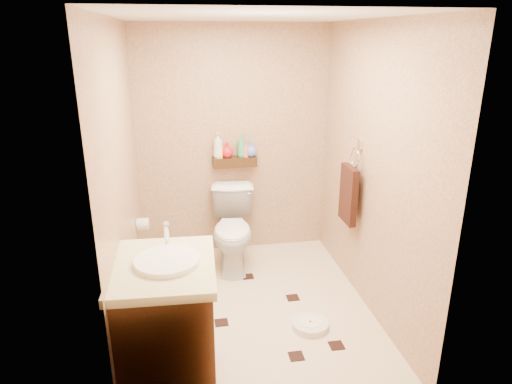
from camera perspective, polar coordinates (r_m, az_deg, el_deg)
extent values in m
plane|color=beige|center=(4.14, -0.35, -14.32)|extent=(2.50, 2.50, 0.00)
cube|color=tan|center=(4.81, -2.83, 6.11)|extent=(2.00, 0.04, 2.40)
cube|color=tan|center=(2.48, 4.38, -6.76)|extent=(2.00, 0.04, 2.40)
cube|color=tan|center=(3.60, -16.29, 0.88)|extent=(0.04, 2.50, 2.40)
cube|color=tan|center=(3.90, 14.27, 2.44)|extent=(0.04, 2.50, 2.40)
cube|color=silver|center=(3.46, -0.43, 21.10)|extent=(2.00, 2.50, 0.02)
cube|color=#3A220F|center=(4.78, -2.68, 3.80)|extent=(0.46, 0.14, 0.10)
cube|color=black|center=(3.97, -4.34, -15.96)|extent=(0.11, 0.11, 0.01)
cube|color=black|center=(4.29, 4.62, -13.03)|extent=(0.11, 0.11, 0.01)
cube|color=black|center=(3.63, 5.06, -19.76)|extent=(0.11, 0.11, 0.01)
cube|color=black|center=(4.57, -8.31, -11.02)|extent=(0.11, 0.11, 0.01)
cube|color=black|center=(3.77, 10.03, -18.37)|extent=(0.11, 0.11, 0.01)
cube|color=black|center=(4.61, -1.02, -10.52)|extent=(0.11, 0.11, 0.01)
imported|color=white|center=(4.66, -2.87, -4.72)|extent=(0.53, 0.83, 0.80)
cube|color=brown|center=(3.17, -10.89, -16.71)|extent=(0.62, 0.75, 0.88)
cube|color=beige|center=(2.93, -11.46, -9.24)|extent=(0.67, 0.79, 0.06)
cylinder|color=white|center=(2.91, -11.06, -8.64)|extent=(0.41, 0.41, 0.06)
cylinder|color=silver|center=(3.10, -11.09, -5.33)|extent=(0.03, 0.03, 0.14)
cylinder|color=silver|center=(3.91, 6.79, -16.15)|extent=(0.38, 0.38, 0.05)
cylinder|color=white|center=(3.90, 6.80, -15.80)|extent=(0.18, 0.18, 0.01)
cylinder|color=#175C5C|center=(5.00, -10.95, -7.68)|extent=(0.10, 0.10, 0.11)
cylinder|color=silver|center=(4.92, -11.09, -5.58)|extent=(0.02, 0.02, 0.31)
sphere|color=silver|center=(4.86, -11.20, -4.01)|extent=(0.07, 0.07, 0.07)
cube|color=silver|center=(4.07, 12.89, 5.86)|extent=(0.03, 0.06, 0.08)
torus|color=silver|center=(4.09, 12.31, 4.21)|extent=(0.02, 0.19, 0.19)
cube|color=black|center=(4.17, 11.48, -0.32)|extent=(0.06, 0.30, 0.52)
cylinder|color=silver|center=(4.41, -13.96, -3.90)|extent=(0.11, 0.11, 0.11)
cylinder|color=silver|center=(4.39, -14.54, -3.20)|extent=(0.04, 0.02, 0.02)
imported|color=silver|center=(4.72, -4.77, 5.83)|extent=(0.13, 0.13, 0.26)
imported|color=yellow|center=(4.73, -4.56, 5.19)|extent=(0.09, 0.09, 0.15)
imported|color=red|center=(4.74, -3.64, 5.27)|extent=(0.17, 0.17, 0.16)
imported|color=#349D5D|center=(4.75, -1.82, 5.82)|extent=(0.13, 0.13, 0.24)
imported|color=#D56947|center=(4.76, -1.37, 5.47)|extent=(0.11, 0.11, 0.18)
imported|color=#556BD4|center=(4.77, -0.63, 5.42)|extent=(0.17, 0.17, 0.16)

